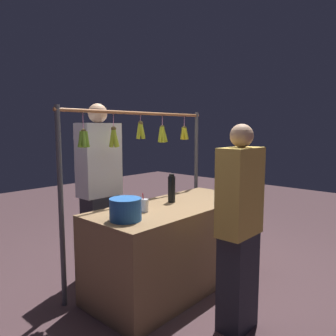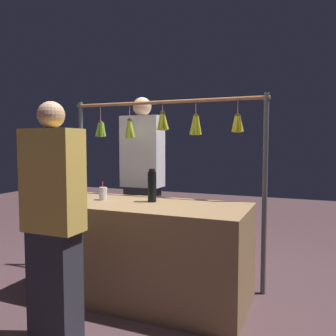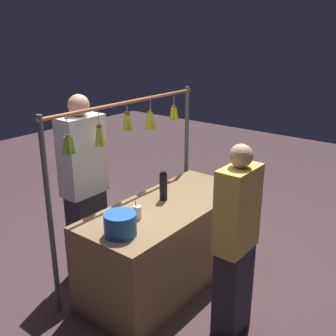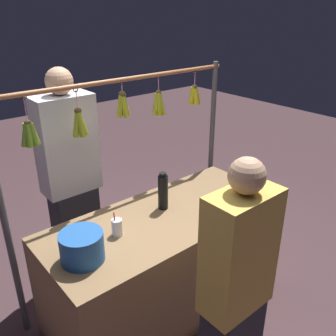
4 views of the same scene
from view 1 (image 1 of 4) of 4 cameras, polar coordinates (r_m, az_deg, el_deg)
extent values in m
plane|color=#4B3337|center=(3.46, 1.21, -19.45)|extent=(12.00, 12.00, 0.00)
cube|color=olive|center=(3.30, 1.23, -13.16)|extent=(1.76, 0.75, 0.81)
cylinder|color=#4C4C51|center=(4.17, 4.86, -2.37)|extent=(0.04, 0.04, 1.73)
cylinder|color=#4C4C51|center=(2.94, -18.03, -6.66)|extent=(0.04, 0.04, 1.73)
cylinder|color=#9E6038|center=(3.42, -4.68, 9.44)|extent=(1.93, 0.03, 0.03)
torus|color=black|center=(3.93, 2.84, 8.87)|extent=(0.04, 0.01, 0.04)
cylinder|color=pink|center=(3.93, 2.83, 7.92)|extent=(0.01, 0.01, 0.13)
sphere|color=brown|center=(3.93, 2.83, 7.00)|extent=(0.05, 0.05, 0.05)
cylinder|color=gold|center=(3.91, 2.59, 5.97)|extent=(0.06, 0.04, 0.15)
cylinder|color=gold|center=(3.91, 3.03, 5.96)|extent=(0.04, 0.07, 0.15)
cylinder|color=gold|center=(3.93, 3.13, 5.97)|extent=(0.06, 0.05, 0.15)
cylinder|color=gold|center=(3.95, 2.83, 5.97)|extent=(0.07, 0.06, 0.15)
cylinder|color=gold|center=(3.94, 2.53, 5.97)|extent=(0.04, 0.05, 0.15)
torus|color=black|center=(3.64, -0.99, 9.02)|extent=(0.04, 0.01, 0.04)
cylinder|color=pink|center=(3.64, -0.98, 8.08)|extent=(0.01, 0.01, 0.12)
sphere|color=brown|center=(3.64, -0.98, 7.16)|extent=(0.04, 0.04, 0.04)
cylinder|color=#ADB725|center=(3.62, -1.20, 5.80)|extent=(0.07, 0.04, 0.18)
cylinder|color=#ADB725|center=(3.62, -0.85, 5.80)|extent=(0.04, 0.05, 0.18)
cylinder|color=#ADB725|center=(3.64, -0.62, 5.81)|extent=(0.05, 0.07, 0.18)
cylinder|color=#ADB725|center=(3.66, -0.76, 5.81)|extent=(0.06, 0.04, 0.18)
cylinder|color=#ADB725|center=(3.67, -1.10, 5.81)|extent=(0.05, 0.06, 0.18)
cylinder|color=#ADB725|center=(3.65, -1.35, 5.81)|extent=(0.05, 0.05, 0.18)
torus|color=black|center=(3.41, -4.79, 9.14)|extent=(0.04, 0.01, 0.04)
cylinder|color=pink|center=(3.41, -4.78, 8.41)|extent=(0.01, 0.01, 0.08)
sphere|color=brown|center=(3.41, -4.77, 7.71)|extent=(0.05, 0.05, 0.05)
cylinder|color=#AFB825|center=(3.40, -5.02, 6.37)|extent=(0.07, 0.04, 0.16)
cylinder|color=#AFB825|center=(3.40, -4.51, 6.38)|extent=(0.04, 0.08, 0.16)
cylinder|color=#AFB825|center=(3.43, -4.55, 6.38)|extent=(0.08, 0.05, 0.17)
cylinder|color=#AFB825|center=(3.42, -5.00, 6.38)|extent=(0.04, 0.08, 0.16)
torus|color=black|center=(3.18, -9.45, 9.22)|extent=(0.04, 0.01, 0.04)
cylinder|color=pink|center=(3.18, -9.42, 7.94)|extent=(0.01, 0.01, 0.14)
sphere|color=brown|center=(3.18, -9.40, 6.70)|extent=(0.05, 0.05, 0.05)
cylinder|color=#9EB227|center=(3.17, -9.63, 5.12)|extent=(0.07, 0.04, 0.18)
cylinder|color=#9EB227|center=(3.17, -9.16, 5.13)|extent=(0.04, 0.07, 0.18)
cylinder|color=#9EB227|center=(3.19, -9.09, 5.14)|extent=(0.08, 0.04, 0.18)
cylinder|color=#9EB227|center=(3.20, -9.55, 5.14)|extent=(0.04, 0.08, 0.18)
torus|color=black|center=(2.99, -14.53, 9.25)|extent=(0.04, 0.01, 0.04)
cylinder|color=pink|center=(2.99, -14.48, 7.69)|extent=(0.01, 0.01, 0.16)
sphere|color=brown|center=(2.99, -14.44, 6.17)|extent=(0.05, 0.05, 0.05)
cylinder|color=#75A52B|center=(2.97, -14.83, 4.80)|extent=(0.07, 0.04, 0.14)
cylinder|color=#75A52B|center=(2.96, -14.35, 4.80)|extent=(0.05, 0.07, 0.15)
cylinder|color=#75A52B|center=(2.98, -13.91, 4.83)|extent=(0.05, 0.05, 0.15)
cylinder|color=#75A52B|center=(3.00, -13.99, 4.84)|extent=(0.07, 0.04, 0.15)
cylinder|color=#75A52B|center=(3.01, -14.41, 4.84)|extent=(0.05, 0.05, 0.15)
cylinder|color=#75A52B|center=(3.00, -14.85, 4.81)|extent=(0.05, 0.05, 0.15)
cylinder|color=black|center=(3.25, 0.63, -3.71)|extent=(0.07, 0.07, 0.26)
cylinder|color=black|center=(3.23, 0.63, -1.25)|extent=(0.05, 0.05, 0.02)
cylinder|color=#245DAF|center=(2.65, -7.37, -7.11)|extent=(0.25, 0.25, 0.18)
cylinder|color=silver|center=(2.91, -4.08, -6.48)|extent=(0.07, 0.07, 0.11)
cylinder|color=red|center=(2.89, -4.24, -5.99)|extent=(0.01, 0.03, 0.17)
cube|color=#2D2D38|center=(3.57, -11.56, -11.37)|extent=(0.34, 0.23, 0.85)
cube|color=silver|center=(3.41, -11.88, 1.38)|extent=(0.42, 0.23, 0.74)
sphere|color=tan|center=(3.40, -12.08, 9.25)|extent=(0.19, 0.19, 0.19)
cube|color=#2D2D38|center=(2.71, 11.97, -18.72)|extent=(0.30, 0.20, 0.74)
cube|color=gold|center=(2.49, 12.37, -4.04)|extent=(0.37, 0.20, 0.65)
sphere|color=tan|center=(2.44, 12.63, 5.48)|extent=(0.17, 0.17, 0.17)
camera|label=2|loc=(3.69, 50.82, 0.88)|focal=37.56mm
camera|label=3|loc=(0.85, -154.64, 62.23)|focal=43.25mm
camera|label=4|loc=(1.17, 24.96, 38.72)|focal=39.06mm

